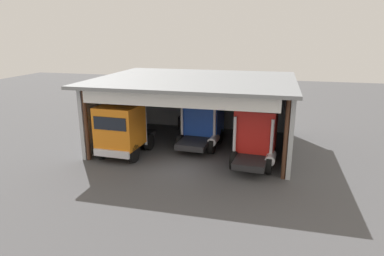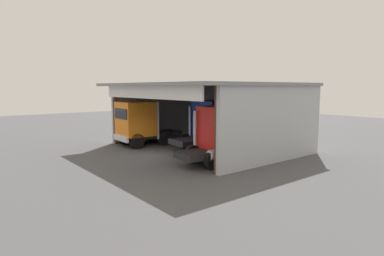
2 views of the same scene
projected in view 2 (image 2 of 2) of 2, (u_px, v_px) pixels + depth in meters
ground_plane at (154, 156)px, 21.18m from camera, size 80.00×80.00×0.00m
workshop_shed at (213, 103)px, 24.00m from camera, size 12.80×10.43×4.76m
truck_orange_center_left_bay at (139, 123)px, 24.83m from camera, size 2.65×5.01×3.37m
truck_blue_center_bay at (210, 124)px, 23.50m from camera, size 2.74×4.63×3.50m
truck_red_center_right_bay at (221, 133)px, 18.99m from camera, size 2.56×4.46×3.36m
oil_drum at (229, 135)px, 27.49m from camera, size 0.58×0.58×0.91m
tool_cart at (225, 134)px, 27.79m from camera, size 0.90×0.60×1.00m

